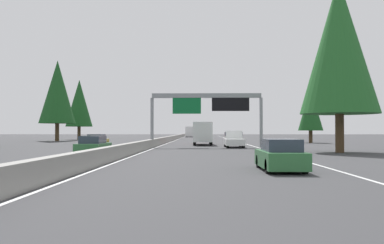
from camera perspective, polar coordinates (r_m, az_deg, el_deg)
The scene contains 16 objects.
ground_plane at distance 62.92m, azimuth -3.54°, elevation -2.92°, with size 320.00×320.00×0.00m, color #38383A.
median_barrier at distance 82.87m, azimuth -2.60°, elevation -2.20°, with size 180.00×0.56×0.90m, color gray.
shoulder_stripe_right at distance 72.97m, azimuth 6.18°, elevation -2.68°, with size 160.00×0.16×0.01m, color silver.
shoulder_stripe_median at distance 72.86m, azimuth -2.69°, elevation -2.68°, with size 160.00×0.16×0.01m, color silver.
sign_gantry_overhead at distance 46.45m, azimuth 2.23°, elevation 2.46°, with size 0.50×12.68×6.08m.
sedan_far_left at distance 19.60m, azimuth 12.15°, elevation -4.61°, with size 4.40×1.80×1.47m.
pickup_distant_b at distance 46.81m, azimuth 5.80°, elevation -2.37°, with size 5.60×2.00×1.86m.
box_truck_far_right at distance 54.14m, azimuth 1.49°, elevation -1.49°, with size 8.50×2.40×2.95m.
bus_near_right at distance 126.01m, azimuth -0.27°, elevation -1.30°, with size 11.50×2.55×3.10m.
sedan_distant_a at distance 90.10m, azimuth 1.35°, elevation -1.98°, with size 4.40×1.80×1.47m.
oncoming_near at distance 48.04m, azimuth -13.05°, elevation -2.59°, with size 4.40×1.80×1.47m.
oncoming_far at distance 32.02m, azimuth -13.51°, elevation -3.29°, with size 4.40×1.80×1.47m.
conifer_right_near at distance 37.87m, azimuth 19.70°, elevation 9.91°, with size 6.60×6.60×15.00m.
conifer_right_mid at distance 66.29m, azimuth 16.10°, elevation 1.75°, with size 3.81×3.81×8.65m.
conifer_left_mid at distance 78.27m, azimuth -18.16°, elevation 3.98°, with size 6.43×6.43×14.60m.
conifer_left_far at distance 88.81m, azimuth -15.37°, elevation 2.52°, with size 5.50×5.50×12.51m.
Camera 1 is at (-2.67, -5.22, 1.85)m, focal length 38.47 mm.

